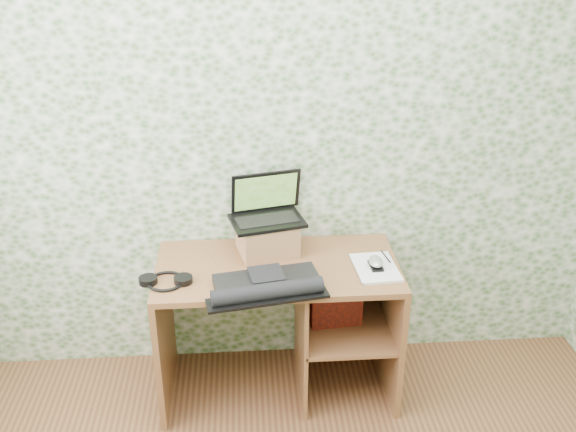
{
  "coord_description": "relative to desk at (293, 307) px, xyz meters",
  "views": [
    {
      "loc": [
        -0.15,
        -1.3,
        2.34
      ],
      "look_at": [
        0.05,
        1.39,
        1.04
      ],
      "focal_mm": 40.0,
      "sensor_mm": 36.0,
      "label": 1
    }
  ],
  "objects": [
    {
      "name": "red_box",
      "position": [
        0.22,
        -0.03,
        0.07
      ],
      "size": [
        0.27,
        0.11,
        0.32
      ],
      "primitive_type": "cube",
      "rotation": [
        0.0,
        0.0,
        0.1
      ],
      "color": "#9D1D0E",
      "rests_on": "desk"
    },
    {
      "name": "wall_back",
      "position": [
        -0.08,
        0.28,
        0.82
      ],
      "size": [
        3.5,
        0.0,
        3.5
      ],
      "primitive_type": "plane",
      "rotation": [
        1.57,
        0.0,
        0.0
      ],
      "color": "silver",
      "rests_on": "ground"
    },
    {
      "name": "mouse",
      "position": [
        0.4,
        -0.1,
        0.3
      ],
      "size": [
        0.08,
        0.11,
        0.04
      ],
      "primitive_type": "ellipsoid",
      "rotation": [
        0.0,
        0.0,
        0.06
      ],
      "color": "#B6B6B9",
      "rests_on": "notepad"
    },
    {
      "name": "notepad",
      "position": [
        0.4,
        -0.1,
        0.28
      ],
      "size": [
        0.22,
        0.3,
        0.01
      ],
      "primitive_type": "cube",
      "rotation": [
        0.0,
        0.0,
        0.06
      ],
      "color": "silver",
      "rests_on": "desk"
    },
    {
      "name": "headphones",
      "position": [
        -0.61,
        -0.15,
        0.28
      ],
      "size": [
        0.25,
        0.19,
        0.03
      ],
      "rotation": [
        0.0,
        0.0,
        -0.05
      ],
      "color": "black",
      "rests_on": "desk"
    },
    {
      "name": "desk",
      "position": [
        0.0,
        0.0,
        0.0
      ],
      "size": [
        1.2,
        0.6,
        0.75
      ],
      "color": "brown",
      "rests_on": "floor"
    },
    {
      "name": "pen",
      "position": [
        0.47,
        -0.01,
        0.29
      ],
      "size": [
        0.03,
        0.12,
        0.01
      ],
      "primitive_type": "cylinder",
      "rotation": [
        1.57,
        0.0,
        0.17
      ],
      "color": "black",
      "rests_on": "notepad"
    },
    {
      "name": "laptop",
      "position": [
        -0.12,
        0.15,
        0.49
      ],
      "size": [
        0.4,
        0.33,
        0.24
      ],
      "rotation": [
        0.0,
        0.0,
        0.23
      ],
      "color": "black",
      "rests_on": "riser"
    },
    {
      "name": "riser",
      "position": [
        -0.12,
        0.12,
        0.35
      ],
      "size": [
        0.33,
        0.29,
        0.17
      ],
      "primitive_type": "cube",
      "rotation": [
        0.0,
        0.0,
        0.23
      ],
      "color": "#956443",
      "rests_on": "desk"
    },
    {
      "name": "keyboard",
      "position": [
        -0.14,
        -0.26,
        0.3
      ],
      "size": [
        0.57,
        0.37,
        0.08
      ],
      "rotation": [
        0.0,
        0.0,
        0.18
      ],
      "color": "black",
      "rests_on": "desk"
    }
  ]
}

